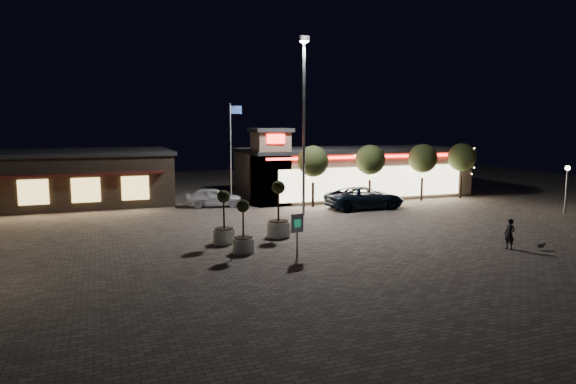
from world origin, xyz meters
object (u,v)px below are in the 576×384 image
object	(u,v)px
white_sedan	(214,197)
valet_sign	(297,227)
pedestrian	(510,234)
pickup_truck	(365,198)
planter_left	(224,227)
planter_mid	(243,236)

from	to	relation	value
white_sedan	valet_sign	size ratio (longest dim) A/B	2.07
white_sedan	pedestrian	world-z (taller)	pedestrian
pickup_truck	white_sedan	world-z (taller)	pickup_truck
white_sedan	pedestrian	distance (m)	22.05
pickup_truck	valet_sign	world-z (taller)	valet_sign
planter_left	planter_mid	world-z (taller)	planter_left
white_sedan	planter_mid	bearing A→B (deg)	-176.79
white_sedan	pedestrian	size ratio (longest dim) A/B	2.77
planter_left	valet_sign	xyz separation A→B (m)	(2.65, -4.08, 0.60)
pedestrian	valet_sign	xyz separation A→B (m)	(-10.85, 2.37, 0.70)
pickup_truck	planter_left	size ratio (longest dim) A/B	2.08
pickup_truck	planter_left	xyz separation A→B (m)	(-12.75, -7.53, 0.06)
white_sedan	planter_mid	xyz separation A→B (m)	(-1.65, -14.70, 0.08)
planter_left	valet_sign	bearing A→B (deg)	-56.94
pedestrian	valet_sign	bearing A→B (deg)	-111.04
pedestrian	planter_mid	world-z (taller)	planter_mid
pickup_truck	planter_mid	world-z (taller)	planter_mid
white_sedan	valet_sign	bearing A→B (deg)	-168.46
planter_left	planter_mid	distance (m)	2.32
planter_mid	pedestrian	bearing A→B (deg)	-17.74
pedestrian	valet_sign	world-z (taller)	valet_sign
pickup_truck	planter_mid	size ratio (longest dim) A/B	2.26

